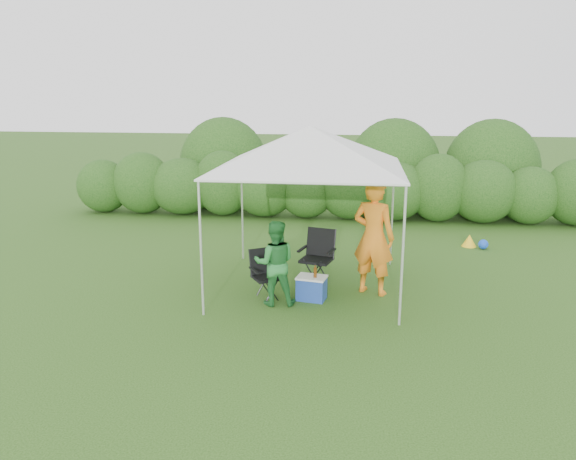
# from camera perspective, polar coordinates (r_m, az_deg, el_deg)

# --- Properties ---
(ground) EXTENTS (70.00, 70.00, 0.00)m
(ground) POSITION_cam_1_polar(r_m,az_deg,el_deg) (9.58, 1.80, -6.75)
(ground) COLOR #345D1D
(hedge) EXTENTS (14.32, 1.53, 1.80)m
(hedge) POSITION_cam_1_polar(r_m,az_deg,el_deg) (15.16, 4.21, 4.25)
(hedge) COLOR #2B551A
(hedge) RESTS_ON ground
(canopy) EXTENTS (3.10, 3.10, 2.83)m
(canopy) POSITION_cam_1_polar(r_m,az_deg,el_deg) (9.50, 2.22, 8.37)
(canopy) COLOR silver
(canopy) RESTS_ON ground
(chair_right) EXTENTS (0.69, 0.65, 0.96)m
(chair_right) POSITION_cam_1_polar(r_m,az_deg,el_deg) (10.18, 3.10, -2.27)
(chair_right) COLOR black
(chair_right) RESTS_ON ground
(chair_left) EXTENTS (0.64, 0.63, 0.82)m
(chair_left) POSITION_cam_1_polar(r_m,az_deg,el_deg) (9.43, -2.32, -4.11)
(chair_left) COLOR black
(chair_left) RESTS_ON ground
(man) EXTENTS (0.85, 0.72, 1.98)m
(man) POSITION_cam_1_polar(r_m,az_deg,el_deg) (9.56, 8.68, -0.72)
(man) COLOR orange
(man) RESTS_ON ground
(woman) EXTENTS (0.75, 0.62, 1.40)m
(woman) POSITION_cam_1_polar(r_m,az_deg,el_deg) (9.03, -1.34, -3.37)
(woman) COLOR #287C35
(woman) RESTS_ON ground
(cooler) EXTENTS (0.54, 0.43, 0.40)m
(cooler) POSITION_cam_1_polar(r_m,az_deg,el_deg) (9.38, 2.41, -5.89)
(cooler) COLOR #2345A2
(cooler) RESTS_ON ground
(bottle) EXTENTS (0.06, 0.06, 0.21)m
(bottle) POSITION_cam_1_polar(r_m,az_deg,el_deg) (9.24, 2.78, -4.22)
(bottle) COLOR #592D0C
(bottle) RESTS_ON cooler
(lawn_toy) EXTENTS (0.54, 0.45, 0.27)m
(lawn_toy) POSITION_cam_1_polar(r_m,az_deg,el_deg) (13.11, 18.27, -1.12)
(lawn_toy) COLOR yellow
(lawn_toy) RESTS_ON ground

